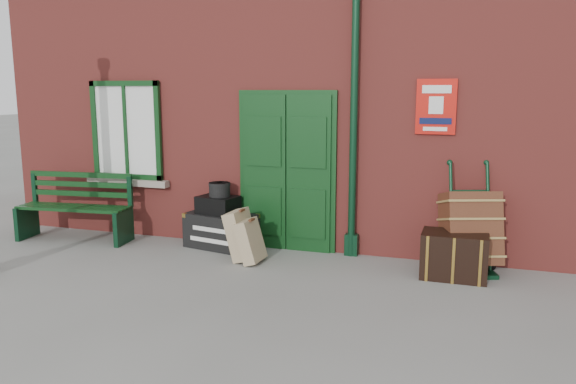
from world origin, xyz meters
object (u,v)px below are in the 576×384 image
at_px(porter_trolley, 470,230).
at_px(dark_trunk, 454,255).
at_px(bench, 76,205).
at_px(houdini_trunk, 222,230).

distance_m(porter_trolley, dark_trunk, 0.44).
xyz_separation_m(bench, dark_trunk, (5.55, -0.07, -0.25)).
bearing_deg(bench, porter_trolley, -3.69).
relative_size(houdini_trunk, dark_trunk, 1.29).
xyz_separation_m(houdini_trunk, dark_trunk, (3.26, -0.34, 0.03)).
bearing_deg(dark_trunk, houdini_trunk, 173.94).
bearing_deg(houdini_trunk, bench, -161.60).
distance_m(bench, houdini_trunk, 2.33).
height_order(porter_trolley, dark_trunk, porter_trolley).
bearing_deg(bench, houdini_trunk, 0.70).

